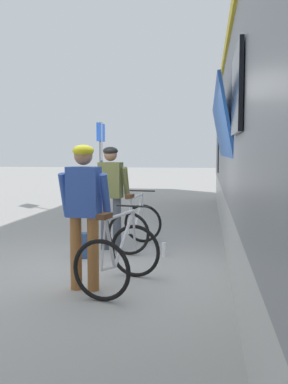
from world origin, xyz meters
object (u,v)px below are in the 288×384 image
at_px(cyclist_far_in_blue, 84,204).
at_px(water_bottle_near_the_bikes, 164,249).
at_px(cyclist_near_in_olive, 111,189).
at_px(backpack_on_platform, 84,245).
at_px(bicycle_near_white, 136,225).
at_px(platform_sign_post, 101,154).
at_px(bicycle_far_silver, 119,256).

bearing_deg(cyclist_far_in_blue, water_bottle_near_the_bikes, 66.44).
height_order(cyclist_near_in_olive, backpack_on_platform, cyclist_near_in_olive).
distance_m(cyclist_near_in_olive, cyclist_far_in_blue, 2.16).
height_order(bicycle_near_white, water_bottle_near_the_bikes, bicycle_near_white).
bearing_deg(cyclist_near_in_olive, water_bottle_near_the_bikes, -19.72).
xyz_separation_m(cyclist_far_in_blue, bicycle_near_white, (0.25, 2.33, -0.65)).
bearing_deg(backpack_on_platform, bicycle_near_white, 36.20).
height_order(backpack_on_platform, water_bottle_near_the_bikes, backpack_on_platform).
bearing_deg(cyclist_far_in_blue, platform_sign_post, 101.81).
height_order(bicycle_near_white, backpack_on_platform, bicycle_near_white).
distance_m(bicycle_near_white, platform_sign_post, 3.61).
bearing_deg(bicycle_near_white, platform_sign_post, 114.03).
height_order(cyclist_near_in_olive, cyclist_far_in_blue, same).
bearing_deg(cyclist_near_in_olive, backpack_on_platform, -116.06).
height_order(cyclist_far_in_blue, bicycle_far_silver, cyclist_far_in_blue).
xyz_separation_m(backpack_on_platform, platform_sign_post, (-0.68, 3.90, 1.42)).
bearing_deg(bicycle_near_white, cyclist_far_in_blue, -96.05).
bearing_deg(bicycle_near_white, cyclist_near_in_olive, -156.30).
distance_m(bicycle_near_white, water_bottle_near_the_bikes, 0.80).
relative_size(cyclist_far_in_blue, bicycle_near_white, 1.56).
bearing_deg(cyclist_far_in_blue, bicycle_near_white, 83.95).
bearing_deg(cyclist_near_in_olive, platform_sign_post, 106.63).
relative_size(bicycle_near_white, platform_sign_post, 0.47).
distance_m(cyclist_near_in_olive, bicycle_far_silver, 2.21).
height_order(cyclist_near_in_olive, platform_sign_post, platform_sign_post).
bearing_deg(water_bottle_near_the_bikes, cyclist_near_in_olive, 160.28).
bearing_deg(water_bottle_near_the_bikes, backpack_on_platform, -167.42).
bearing_deg(cyclist_near_in_olive, bicycle_near_white, 23.70).
bearing_deg(cyclist_near_in_olive, cyclist_far_in_blue, -85.84).
height_order(cyclist_near_in_olive, water_bottle_near_the_bikes, cyclist_near_in_olive).
distance_m(bicycle_far_silver, backpack_on_platform, 1.68).
xyz_separation_m(cyclist_far_in_blue, platform_sign_post, (-1.14, 5.43, 0.57)).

